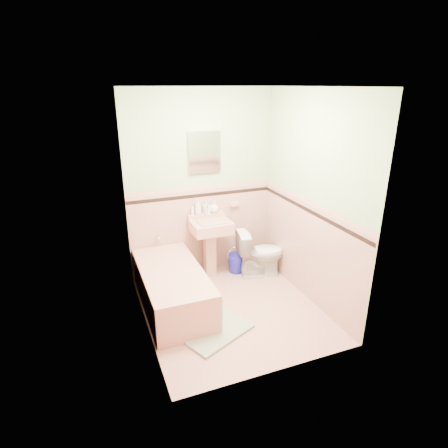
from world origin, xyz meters
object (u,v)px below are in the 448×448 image
object	(u,v)px
shoe	(213,327)
soap_bottle_left	(198,207)
sink	(211,249)
soap_bottle_right	(214,207)
bucket	(236,263)
medicine_cabinet	(205,152)
bathtub	(173,289)
soap_bottle_mid	(206,207)
toilet	(260,253)

from	to	relation	value
shoe	soap_bottle_left	bearing A→B (deg)	74.36
sink	soap_bottle_right	world-z (taller)	soap_bottle_right
bucket	shoe	distance (m)	1.43
medicine_cabinet	bucket	size ratio (longest dim) A/B	2.06
medicine_cabinet	soap_bottle_right	bearing A→B (deg)	-14.66
medicine_cabinet	bathtub	bearing A→B (deg)	-132.58
soap_bottle_right	bucket	world-z (taller)	soap_bottle_right
bathtub	shoe	distance (m)	0.74
soap_bottle_left	soap_bottle_mid	world-z (taller)	soap_bottle_left
soap_bottle_right	bucket	xyz separation A→B (m)	(0.26, -0.18, -0.82)
bathtub	soap_bottle_right	distance (m)	1.29
bathtub	soap_bottle_left	distance (m)	1.18
sink	bucket	size ratio (longest dim) A/B	3.14
soap_bottle_mid	medicine_cabinet	bearing A→B (deg)	97.18
bathtub	shoe	xyz separation A→B (m)	(0.27, -0.66, -0.17)
medicine_cabinet	bucket	world-z (taller)	medicine_cabinet
soap_bottle_left	bucket	size ratio (longest dim) A/B	0.85
soap_bottle_left	soap_bottle_right	xyz separation A→B (m)	(0.23, 0.00, -0.03)
soap_bottle_right	bucket	size ratio (longest dim) A/B	0.63
soap_bottle_right	toilet	size ratio (longest dim) A/B	0.25
toilet	shoe	world-z (taller)	toilet
soap_bottle_right	toilet	xyz separation A→B (m)	(0.54, -0.37, -0.62)
sink	soap_bottle_mid	world-z (taller)	soap_bottle_mid
soap_bottle_right	soap_bottle_left	bearing A→B (deg)	180.00
shoe	bathtub	bearing A→B (deg)	108.65
sink	soap_bottle_right	distance (m)	0.59
bathtub	soap_bottle_mid	world-z (taller)	soap_bottle_mid
bucket	soap_bottle_right	bearing A→B (deg)	145.89
sink	soap_bottle_left	size ratio (longest dim) A/B	3.69
soap_bottle_left	soap_bottle_right	world-z (taller)	soap_bottle_left
soap_bottle_right	shoe	bearing A→B (deg)	-110.76
sink	bucket	bearing A→B (deg)	0.23
medicine_cabinet	toilet	world-z (taller)	medicine_cabinet
soap_bottle_left	soap_bottle_mid	bearing A→B (deg)	0.00
bathtub	toilet	xyz separation A→B (m)	(1.34, 0.34, 0.10)
soap_bottle_left	toilet	bearing A→B (deg)	-25.62
shoe	medicine_cabinet	bearing A→B (deg)	70.06
bucket	medicine_cabinet	bearing A→B (deg)	151.14
medicine_cabinet	soap_bottle_left	bearing A→B (deg)	-165.74
sink	shoe	bearing A→B (deg)	-108.79
sink	soap_bottle_left	bearing A→B (deg)	123.26
bucket	sink	bearing A→B (deg)	-179.77
soap_bottle_mid	bucket	size ratio (longest dim) A/B	0.69
bathtub	soap_bottle_mid	size ratio (longest dim) A/B	8.41
soap_bottle_right	bathtub	bearing A→B (deg)	-138.22
soap_bottle_left	toilet	size ratio (longest dim) A/B	0.34
shoe	toilet	bearing A→B (deg)	39.50
shoe	bucket	bearing A→B (deg)	52.92
soap_bottle_mid	bucket	distance (m)	0.93
bathtub	medicine_cabinet	distance (m)	1.78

